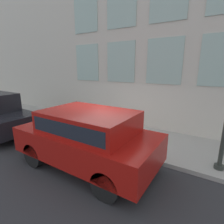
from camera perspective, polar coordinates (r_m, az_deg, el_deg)
The scene contains 6 objects.
ground_plane at distance 6.66m, azimuth -1.76°, elevation -12.15°, with size 80.00×80.00×0.00m, color #2D2D30.
sidewalk at distance 7.74m, azimuth 4.25°, elevation -7.71°, with size 2.85×60.00×0.14m.
building_facade at distance 8.72m, azimuth 10.20°, elevation 23.49°, with size 0.33×40.00×8.78m.
fire_hydrant at distance 6.81m, azimuth 0.94°, elevation -6.60°, with size 0.35×0.46×0.78m.
person at distance 7.14m, azimuth -0.89°, elevation -3.34°, with size 0.27×0.18×1.11m.
parked_truck_red_near at distance 5.31m, azimuth -8.03°, elevation -7.46°, with size 2.06×4.30×1.76m.
Camera 1 is at (-4.91, -3.38, 2.96)m, focal length 28.00 mm.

